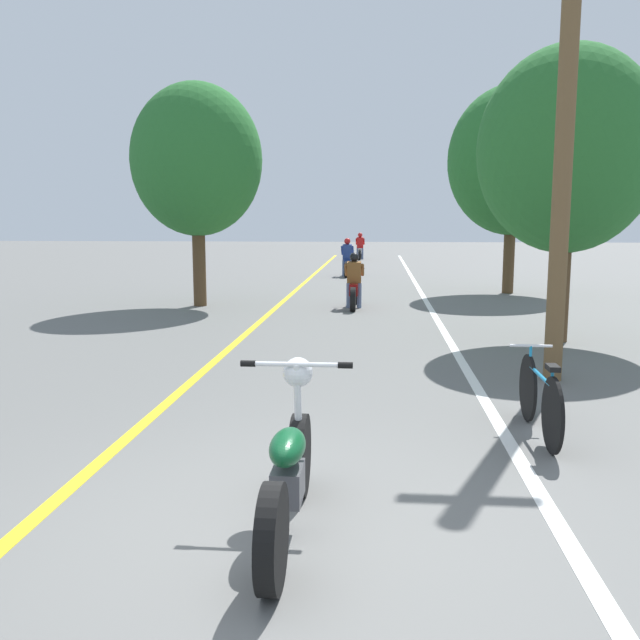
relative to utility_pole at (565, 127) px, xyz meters
name	(u,v)px	position (x,y,z in m)	size (l,w,h in m)	color
ground_plane	(264,534)	(-3.13, -4.80, -3.32)	(120.00, 120.00, 0.00)	#60605E
lane_stripe_center	(276,307)	(-4.83, 7.20, -3.32)	(0.14, 48.00, 0.01)	yellow
lane_stripe_edge	(431,309)	(-1.07, 7.20, -3.32)	(0.14, 48.00, 0.01)	white
utility_pole	(565,127)	(0.00, 0.00, 0.00)	(1.10, 0.24, 6.47)	brown
roadside_tree_right_near	(567,151)	(0.84, 3.00, -0.02)	(3.06, 2.75, 5.08)	#513A23
roadside_tree_right_far	(513,161)	(1.45, 10.96, 0.47)	(3.68, 3.32, 5.93)	#513A23
roadside_tree_left	(197,160)	(-6.78, 7.34, 0.23)	(3.20, 2.88, 5.41)	#513A23
motorcycle_foreground	(289,470)	(-2.96, -4.74, -2.88)	(0.84, 2.05, 1.12)	black
motorcycle_rider_lead	(354,287)	(-2.93, 7.30, -2.81)	(0.50, 1.94, 1.35)	black
motorcycle_rider_mid	(347,262)	(-3.50, 16.48, -2.78)	(0.50, 1.95, 1.44)	black
motorcycle_rider_far	(360,249)	(-3.29, 27.33, -2.78)	(0.50, 2.06, 1.42)	black
bicycle_parked	(540,398)	(-0.74, -2.44, -2.94)	(0.44, 1.76, 0.84)	black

